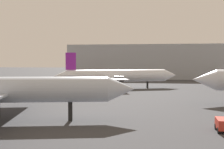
% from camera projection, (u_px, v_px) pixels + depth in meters
% --- Properties ---
extents(airplane_far_left, '(31.86, 18.87, 9.26)m').
position_uv_depth(airplane_far_left, '(117.00, 76.00, 70.92)').
color(airplane_far_left, silver).
rests_on(airplane_far_left, ground_plane).
extents(baggage_cart, '(1.54, 2.49, 1.30)m').
position_uv_depth(baggage_cart, '(223.00, 124.00, 27.50)').
color(baggage_cart, red).
rests_on(baggage_cart, ground_plane).
extents(terminal_building, '(76.50, 26.43, 13.78)m').
position_uv_depth(terminal_building, '(162.00, 62.00, 118.54)').
color(terminal_building, '#999EA3').
rests_on(terminal_building, ground_plane).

